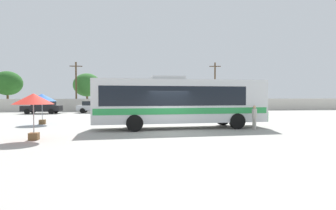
% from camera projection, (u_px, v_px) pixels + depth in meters
% --- Properties ---
extents(ground_plane, '(300.00, 300.00, 0.00)m').
position_uv_depth(ground_plane, '(157.00, 118.00, 26.82)').
color(ground_plane, '#A3A099').
extents(perimeter_wall, '(80.00, 0.30, 1.78)m').
position_uv_depth(perimeter_wall, '(149.00, 105.00, 40.19)').
color(perimeter_wall, beige).
rests_on(perimeter_wall, ground_plane).
extents(coach_bus_silver_green, '(11.70, 3.38, 3.49)m').
position_uv_depth(coach_bus_silver_green, '(178.00, 101.00, 18.53)').
color(coach_bus_silver_green, silver).
rests_on(coach_bus_silver_green, ground_plane).
extents(attendant_by_bus_door, '(0.40, 0.40, 1.57)m').
position_uv_depth(attendant_by_bus_door, '(254.00, 116.00, 17.69)').
color(attendant_by_bus_door, '#B7B2A8').
rests_on(attendant_by_bus_door, ground_plane).
extents(vendor_umbrella_near_gate_red, '(1.95, 1.95, 2.31)m').
position_uv_depth(vendor_umbrella_near_gate_red, '(33.00, 100.00, 13.59)').
color(vendor_umbrella_near_gate_red, gray).
rests_on(vendor_umbrella_near_gate_red, ground_plane).
extents(vendor_umbrella_secondary_blue, '(2.08, 2.08, 2.35)m').
position_uv_depth(vendor_umbrella_secondary_blue, '(42.00, 98.00, 21.12)').
color(vendor_umbrella_secondary_blue, gray).
rests_on(vendor_umbrella_secondary_blue, ground_plane).
extents(parked_car_leftmost_black, '(4.60, 2.13, 1.54)m').
position_uv_depth(parked_car_leftmost_black, '(42.00, 107.00, 33.93)').
color(parked_car_leftmost_black, black).
rests_on(parked_car_leftmost_black, ground_plane).
extents(parked_car_second_silver, '(4.22, 2.07, 1.50)m').
position_uv_depth(parked_car_second_silver, '(94.00, 107.00, 35.81)').
color(parked_car_second_silver, '#B7BABF').
rests_on(parked_car_second_silver, ground_plane).
extents(parked_car_third_dark_blue, '(4.73, 2.32, 1.45)m').
position_uv_depth(parked_car_third_dark_blue, '(141.00, 107.00, 36.03)').
color(parked_car_third_dark_blue, navy).
rests_on(parked_car_third_dark_blue, ground_plane).
extents(parked_car_rightmost_silver, '(4.48, 2.07, 1.45)m').
position_uv_depth(parked_car_rightmost_silver, '(196.00, 107.00, 36.55)').
color(parked_car_rightmost_silver, '#B7BABF').
rests_on(parked_car_rightmost_silver, ground_plane).
extents(utility_pole_near, '(1.79, 0.48, 7.48)m').
position_uv_depth(utility_pole_near, '(215.00, 85.00, 43.86)').
color(utility_pole_near, '#4C3823').
rests_on(utility_pole_near, ground_plane).
extents(utility_pole_far, '(1.80, 0.24, 7.13)m').
position_uv_depth(utility_pole_far, '(76.00, 85.00, 40.28)').
color(utility_pole_far, '#4C3823').
rests_on(utility_pole_far, ground_plane).
extents(roadside_tree_left, '(4.25, 4.25, 5.90)m').
position_uv_depth(roadside_tree_left, '(7.00, 83.00, 41.35)').
color(roadside_tree_left, brown).
rests_on(roadside_tree_left, ground_plane).
extents(roadside_tree_midleft, '(4.20, 4.20, 5.67)m').
position_uv_depth(roadside_tree_midleft, '(87.00, 85.00, 42.64)').
color(roadside_tree_midleft, brown).
rests_on(roadside_tree_midleft, ground_plane).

